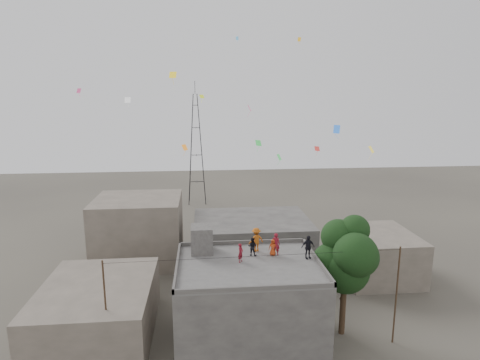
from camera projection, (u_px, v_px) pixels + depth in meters
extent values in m
plane|color=#403C35|center=(248.00, 342.00, 29.23)|extent=(140.00, 140.00, 0.00)
cube|color=#43413E|center=(248.00, 305.00, 28.61)|extent=(10.00, 8.00, 6.00)
cube|color=#55524F|center=(248.00, 265.00, 27.99)|extent=(10.00, 8.00, 0.10)
cube|color=#43413E|center=(243.00, 242.00, 31.77)|extent=(10.00, 0.15, 0.30)
cube|color=#43413E|center=(256.00, 288.00, 24.12)|extent=(10.00, 0.15, 0.30)
cube|color=#43413E|center=(317.00, 259.00, 28.41)|extent=(0.15, 8.00, 0.30)
cube|color=#43413E|center=(177.00, 265.00, 27.49)|extent=(0.15, 8.00, 0.30)
cube|color=#43413E|center=(202.00, 239.00, 30.01)|extent=(1.60, 1.80, 2.00)
cube|color=#5F564B|center=(98.00, 311.00, 29.74)|extent=(8.00, 10.00, 4.00)
cube|color=#43413E|center=(252.00, 241.00, 42.54)|extent=(12.00, 9.00, 5.00)
cube|color=#5F564B|center=(139.00, 230.00, 43.17)|extent=(9.00, 8.00, 7.00)
cube|color=#5F564B|center=(376.00, 254.00, 39.82)|extent=(7.00, 8.00, 4.40)
cylinder|color=black|center=(343.00, 309.00, 29.97)|extent=(0.44, 0.44, 4.00)
cylinder|color=black|center=(345.00, 288.00, 29.76)|extent=(0.64, 0.91, 2.14)
sphere|color=black|center=(345.00, 269.00, 29.32)|extent=(3.60, 3.60, 3.60)
sphere|color=black|center=(359.00, 257.00, 29.55)|extent=(3.00, 3.00, 3.00)
sphere|color=black|center=(331.00, 262.00, 29.64)|extent=(2.80, 2.80, 2.80)
sphere|color=black|center=(356.00, 255.00, 28.29)|extent=(3.20, 3.20, 3.20)
sphere|color=black|center=(338.00, 236.00, 29.72)|extent=(2.60, 2.60, 2.60)
sphere|color=black|center=(355.00, 230.00, 29.41)|extent=(2.20, 2.20, 2.20)
cylinder|color=black|center=(106.00, 314.00, 26.12)|extent=(0.12, 0.12, 7.40)
cylinder|color=black|center=(396.00, 296.00, 28.47)|extent=(0.12, 0.12, 7.40)
cylinder|color=black|center=(258.00, 256.00, 26.58)|extent=(20.00, 0.52, 0.02)
cylinder|color=black|center=(191.00, 150.00, 65.08)|extent=(1.27, 1.27, 18.01)
cylinder|color=black|center=(201.00, 150.00, 65.24)|extent=(1.27, 1.27, 18.01)
cylinder|color=black|center=(201.00, 149.00, 66.90)|extent=(1.27, 1.27, 18.01)
cylinder|color=black|center=(191.00, 149.00, 66.74)|extent=(1.27, 1.27, 18.01)
cube|color=black|center=(197.00, 182.00, 67.09)|extent=(2.36, 0.08, 0.08)
cube|color=black|center=(197.00, 182.00, 67.09)|extent=(0.08, 2.36, 0.08)
cube|color=black|center=(196.00, 155.00, 66.17)|extent=(1.81, 0.08, 0.08)
cube|color=black|center=(196.00, 155.00, 66.17)|extent=(0.08, 1.81, 0.08)
cube|color=black|center=(196.00, 128.00, 65.25)|extent=(1.26, 0.08, 0.08)
cube|color=black|center=(196.00, 128.00, 65.25)|extent=(0.08, 1.26, 0.08)
cube|color=black|center=(195.00, 105.00, 64.52)|extent=(0.82, 0.08, 0.08)
cube|color=black|center=(195.00, 105.00, 64.52)|extent=(0.08, 0.82, 0.08)
cylinder|color=black|center=(195.00, 87.00, 63.95)|extent=(0.08, 0.08, 2.00)
imported|color=maroon|center=(276.00, 244.00, 29.48)|extent=(0.72, 0.61, 1.68)
imported|color=#B93D15|center=(273.00, 247.00, 29.43)|extent=(0.70, 0.58, 1.23)
imported|color=black|center=(252.00, 247.00, 29.41)|extent=(0.80, 0.72, 1.36)
imported|color=black|center=(308.00, 247.00, 28.83)|extent=(1.06, 0.58, 1.71)
imported|color=#AF5314|center=(256.00, 240.00, 30.15)|extent=(1.34, 1.01, 1.84)
imported|color=maroon|center=(241.00, 253.00, 28.24)|extent=(0.54, 0.59, 1.35)
plane|color=orange|center=(185.00, 147.00, 30.01)|extent=(0.47, 0.53, 0.43)
plane|color=#E02368|center=(249.00, 108.00, 34.74)|extent=(0.27, 0.59, 0.52)
plane|color=#E4FE26|center=(202.00, 96.00, 38.95)|extent=(0.52, 0.44, 0.34)
plane|color=blue|center=(337.00, 129.00, 28.75)|extent=(0.33, 0.54, 0.59)
plane|color=white|center=(128.00, 100.00, 33.01)|extent=(0.49, 0.21, 0.45)
plane|color=gold|center=(299.00, 39.00, 38.08)|extent=(0.36, 0.25, 0.37)
plane|color=green|center=(279.00, 157.00, 30.11)|extent=(0.44, 0.53, 0.43)
plane|color=red|center=(317.00, 149.00, 34.80)|extent=(0.46, 0.46, 0.43)
plane|color=yellow|center=(173.00, 75.00, 24.32)|extent=(0.47, 0.29, 0.38)
plane|color=#459BD0|center=(237.00, 38.00, 37.99)|extent=(0.26, 0.26, 0.32)
plane|color=#DF4685|center=(79.00, 91.00, 27.55)|extent=(0.29, 0.37, 0.32)
plane|color=yellow|center=(371.00, 149.00, 27.48)|extent=(0.56, 0.59, 0.44)
plane|color=green|center=(258.00, 143.00, 31.65)|extent=(0.50, 0.49, 0.48)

